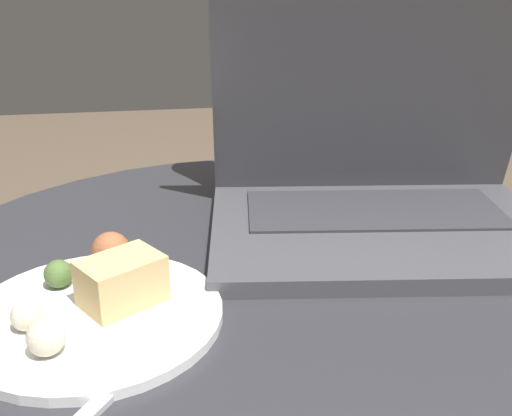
# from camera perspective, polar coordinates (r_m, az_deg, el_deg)

# --- Properties ---
(table) EXTENTS (0.76, 0.76, 0.51)m
(table) POSITION_cam_1_polar(r_m,az_deg,el_deg) (0.66, 0.64, -16.27)
(table) COLOR black
(table) RESTS_ON ground_plane
(laptop) EXTENTS (0.40, 0.30, 0.26)m
(laptop) POSITION_cam_1_polar(r_m,az_deg,el_deg) (0.69, 11.46, 2.36)
(laptop) COLOR #47474C
(laptop) RESTS_ON table
(beer_glass) EXTENTS (0.07, 0.07, 0.25)m
(beer_glass) POSITION_cam_1_polar(r_m,az_deg,el_deg) (0.77, -0.95, 10.45)
(beer_glass) COLOR gold
(beer_glass) RESTS_ON table
(snack_plate) EXTENTS (0.22, 0.22, 0.05)m
(snack_plate) POSITION_cam_1_polar(r_m,az_deg,el_deg) (0.53, -14.90, -8.73)
(snack_plate) COLOR white
(snack_plate) RESTS_ON table
(fork) EXTENTS (0.12, 0.16, 0.00)m
(fork) POSITION_cam_1_polar(r_m,az_deg,el_deg) (0.47, -11.04, -14.46)
(fork) COLOR silver
(fork) RESTS_ON table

